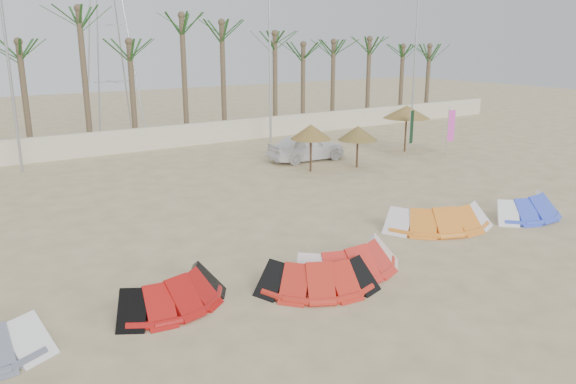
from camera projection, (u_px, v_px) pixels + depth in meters
ground at (421, 295)px, 13.97m from camera, size 120.00×120.00×0.00m
boundary_wall at (131, 140)px, 31.49m from camera, size 60.00×0.30×1.30m
palm_line at (126, 34)px, 31.52m from camera, size 52.00×4.00×7.70m
lamp_b at (7, 48)px, 25.35m from camera, size 1.25×0.14×11.00m
lamp_c at (270, 46)px, 32.81m from camera, size 1.25×0.14×11.00m
lamp_d at (416, 45)px, 39.20m from camera, size 1.25×0.14×11.00m
pylon at (117, 135)px, 37.02m from camera, size 3.00×3.00×14.00m
kite_red_left at (170, 289)px, 13.37m from camera, size 3.16×2.07×0.90m
kite_red_mid at (311, 273)px, 14.26m from camera, size 3.46×2.56×0.90m
kite_red_right at (343, 256)px, 15.37m from camera, size 3.39×1.59×0.90m
kite_orange at (432, 215)px, 18.93m from camera, size 4.04×2.66×0.90m
kite_blue at (523, 205)px, 20.11m from camera, size 3.10×1.55×0.90m
parasol_left at (311, 132)px, 26.51m from camera, size 1.96×1.96×2.27m
parasol_mid at (358, 133)px, 27.40m from camera, size 1.95×1.95×2.07m
parasol_right at (407, 112)px, 31.12m from camera, size 2.61×2.61×2.60m
flag_pink at (450, 127)px, 30.39m from camera, size 0.45×0.12×2.61m
flag_green at (412, 129)px, 29.57m from camera, size 0.44×0.16×2.67m
car at (306, 147)px, 29.22m from camera, size 4.20×1.87×1.41m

